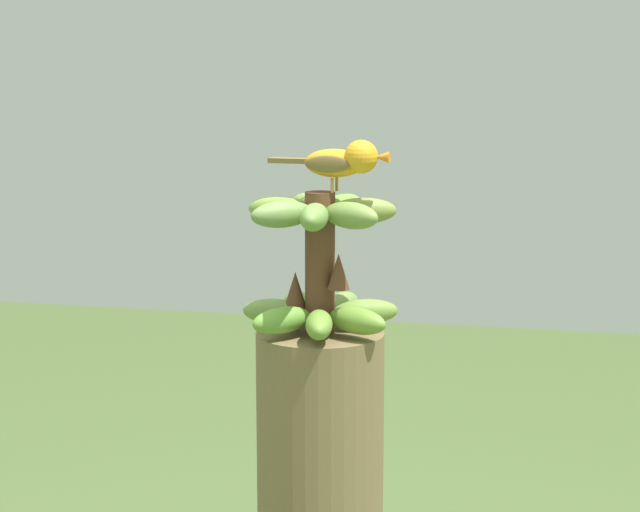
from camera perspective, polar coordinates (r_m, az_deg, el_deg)
banana_bunch at (r=1.80m, az=-0.01°, el=-0.40°), size 0.26×0.26×0.23m
perched_bird at (r=1.77m, az=1.24°, el=4.90°), size 0.20×0.06×0.08m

